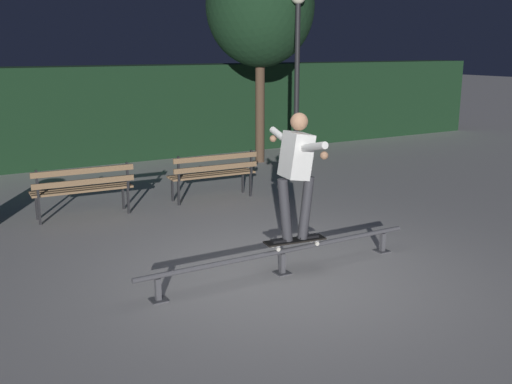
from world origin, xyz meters
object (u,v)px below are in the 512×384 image
object	(u,v)px
lamp_post_right	(297,58)
park_bench_leftmost	(83,186)
skateboarder	(296,166)
park_bench_left_center	(213,171)
grind_rail	(282,255)
skateboard	(295,241)
tree_far_right	(260,7)

from	to	relation	value
lamp_post_right	park_bench_leftmost	bearing A→B (deg)	-164.41
skateboarder	lamp_post_right	bearing A→B (deg)	56.17
park_bench_leftmost	park_bench_left_center	size ratio (longest dim) A/B	1.00
grind_rail	skateboard	bearing A→B (deg)	0.00
grind_rail	skateboarder	size ratio (longest dim) A/B	2.43
park_bench_left_center	skateboarder	bearing A→B (deg)	-100.55
skateboarder	tree_far_right	xyz separation A→B (m)	(3.28, 6.44, 2.27)
grind_rail	lamp_post_right	size ratio (longest dim) A/B	0.97
skateboarder	lamp_post_right	size ratio (longest dim) A/B	0.40
skateboarder	park_bench_left_center	bearing A→B (deg)	79.45
park_bench_leftmost	skateboarder	bearing A→B (deg)	-65.81
skateboard	tree_far_right	size ratio (longest dim) A/B	0.16
grind_rail	skateboard	distance (m)	0.23
park_bench_leftmost	park_bench_left_center	distance (m)	2.34
grind_rail	tree_far_right	world-z (taller)	tree_far_right
skateboarder	tree_far_right	distance (m)	7.58
skateboarder	park_bench_left_center	xyz separation A→B (m)	(0.68, 3.68, -0.79)
skateboard	park_bench_leftmost	size ratio (longest dim) A/B	0.49
grind_rail	park_bench_left_center	xyz separation A→B (m)	(0.87, 3.68, 0.29)
park_bench_leftmost	tree_far_right	distance (m)	6.43
tree_far_right	lamp_post_right	world-z (taller)	tree_far_right
skateboard	park_bench_leftmost	distance (m)	4.03
skateboard	park_bench_left_center	bearing A→B (deg)	79.41
skateboarder	tree_far_right	world-z (taller)	tree_far_right
grind_rail	park_bench_leftmost	world-z (taller)	park_bench_leftmost
grind_rail	tree_far_right	bearing A→B (deg)	61.75
skateboard	lamp_post_right	bearing A→B (deg)	56.14
grind_rail	skateboard	size ratio (longest dim) A/B	4.75
park_bench_leftmost	tree_far_right	size ratio (longest dim) A/B	0.32
grind_rail	park_bench_left_center	world-z (taller)	park_bench_left_center
park_bench_leftmost	lamp_post_right	xyz separation A→B (m)	(5.07, 1.41, 1.94)
park_bench_leftmost	lamp_post_right	distance (m)	5.61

